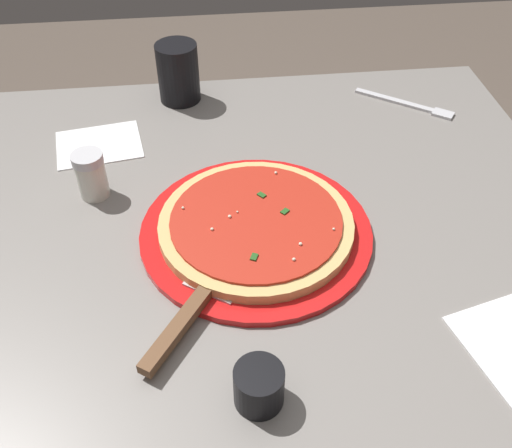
% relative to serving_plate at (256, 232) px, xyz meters
% --- Properties ---
extents(restaurant_table, '(1.04, 0.94, 0.73)m').
position_rel_serving_plate_xyz_m(restaurant_table, '(0.04, 0.03, -0.13)').
color(restaurant_table, black).
rests_on(restaurant_table, ground_plane).
extents(serving_plate, '(0.32, 0.32, 0.01)m').
position_rel_serving_plate_xyz_m(serving_plate, '(0.00, 0.00, 0.00)').
color(serving_plate, red).
rests_on(serving_plate, restaurant_table).
extents(pizza, '(0.27, 0.27, 0.02)m').
position_rel_serving_plate_xyz_m(pizza, '(-0.00, 0.00, 0.01)').
color(pizza, '#DBB26B').
rests_on(pizza, serving_plate).
extents(pizza_server, '(0.16, 0.21, 0.01)m').
position_rel_serving_plate_xyz_m(pizza_server, '(0.09, 0.13, 0.01)').
color(pizza_server, silver).
rests_on(pizza_server, serving_plate).
extents(cup_tall_drink, '(0.07, 0.07, 0.11)m').
position_rel_serving_plate_xyz_m(cup_tall_drink, '(0.10, -0.38, 0.05)').
color(cup_tall_drink, black).
rests_on(cup_tall_drink, restaurant_table).
extents(cup_small_sauce, '(0.05, 0.05, 0.05)m').
position_rel_serving_plate_xyz_m(cup_small_sauce, '(0.03, 0.25, 0.02)').
color(cup_small_sauce, black).
rests_on(cup_small_sauce, restaurant_table).
extents(napkin_loose_left, '(0.15, 0.13, 0.00)m').
position_rel_serving_plate_xyz_m(napkin_loose_left, '(0.24, -0.24, -0.00)').
color(napkin_loose_left, white).
rests_on(napkin_loose_left, restaurant_table).
extents(fork, '(0.16, 0.12, 0.00)m').
position_rel_serving_plate_xyz_m(fork, '(-0.32, -0.31, -0.00)').
color(fork, silver).
rests_on(fork, restaurant_table).
extents(parmesan_shaker, '(0.05, 0.05, 0.07)m').
position_rel_serving_plate_xyz_m(parmesan_shaker, '(0.23, -0.11, 0.03)').
color(parmesan_shaker, silver).
rests_on(parmesan_shaker, restaurant_table).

